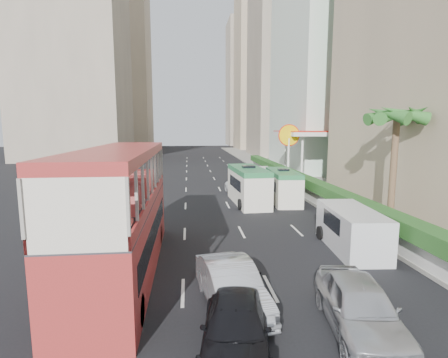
{
  "coord_description": "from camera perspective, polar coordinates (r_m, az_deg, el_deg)",
  "views": [
    {
      "loc": [
        -3.33,
        -13.87,
        5.86
      ],
      "look_at": [
        -1.5,
        4.0,
        3.2
      ],
      "focal_mm": 28.0,
      "sensor_mm": 36.0,
      "label": 1
    }
  ],
  "objects": [
    {
      "name": "shell_station",
      "position": [
        39.33,
        14.01,
        3.63
      ],
      "size": [
        6.5,
        8.0,
        5.5
      ],
      "primitive_type": "cube",
      "color": "silver",
      "rests_on": "ground"
    },
    {
      "name": "tower_mid",
      "position": [
        77.38,
        11.21,
        22.58
      ],
      "size": [
        16.0,
        16.0,
        50.0
      ],
      "primitive_type": "cube",
      "color": "tan",
      "rests_on": "ground"
    },
    {
      "name": "palm_tree",
      "position": [
        21.2,
        25.88,
        0.86
      ],
      "size": [
        0.36,
        0.36,
        6.4
      ],
      "primitive_type": "cylinder",
      "color": "brown",
      "rests_on": "sidewalk"
    },
    {
      "name": "kerb_wall",
      "position": [
        29.91,
        12.83,
        -1.77
      ],
      "size": [
        0.3,
        44.0,
        1.0
      ],
      "primitive_type": "cube",
      "color": "silver",
      "rests_on": "sidewalk"
    },
    {
      "name": "tower_left_b",
      "position": [
        106.92,
        -16.6,
        17.3
      ],
      "size": [
        16.0,
        16.0,
        46.0
      ],
      "primitive_type": "cube",
      "color": "tan",
      "rests_on": "ground"
    },
    {
      "name": "car_silver_lane_a",
      "position": [
        12.28,
        1.19,
        -20.08
      ],
      "size": [
        2.29,
        4.68,
        1.48
      ],
      "primitive_type": "imported",
      "rotation": [
        0.0,
        0.0,
        0.17
      ],
      "color": "#B3B6BA",
      "rests_on": "ground"
    },
    {
      "name": "tower_far_a",
      "position": [
        99.32,
        6.34,
        17.71
      ],
      "size": [
        14.0,
        14.0,
        44.0
      ],
      "primitive_type": "cube",
      "color": "tan",
      "rests_on": "ground"
    },
    {
      "name": "double_decker_bus",
      "position": [
        14.51,
        -16.35,
        -5.19
      ],
      "size": [
        2.5,
        11.0,
        5.06
      ],
      "primitive_type": "cube",
      "color": "#AB2D2B",
      "rests_on": "ground"
    },
    {
      "name": "minibus_near",
      "position": [
        27.08,
        3.99,
        -1.09
      ],
      "size": [
        2.49,
        6.42,
        2.79
      ],
      "primitive_type": "cube",
      "rotation": [
        0.0,
        0.0,
        0.06
      ],
      "color": "silver",
      "rests_on": "ground"
    },
    {
      "name": "sidewalk",
      "position": [
        41.19,
        11.63,
        0.19
      ],
      "size": [
        6.0,
        120.0,
        0.18
      ],
      "primitive_type": "cube",
      "color": "#99968C",
      "rests_on": "ground"
    },
    {
      "name": "panel_van_near",
      "position": [
        18.09,
        20.06,
        -7.72
      ],
      "size": [
        2.36,
        5.08,
        1.98
      ],
      "primitive_type": "cube",
      "rotation": [
        0.0,
        0.0,
        -0.08
      ],
      "color": "silver",
      "rests_on": "ground"
    },
    {
      "name": "tower_left_a",
      "position": [
        74.67,
        -23.73,
        23.38
      ],
      "size": [
        18.0,
        18.0,
        52.0
      ],
      "primitive_type": "cube",
      "color": "tan",
      "rests_on": "ground"
    },
    {
      "name": "minibus_far",
      "position": [
        27.99,
        9.62,
        -1.18
      ],
      "size": [
        2.2,
        5.73,
        2.5
      ],
      "primitive_type": "cube",
      "rotation": [
        0.0,
        0.0,
        -0.06
      ],
      "color": "silver",
      "rests_on": "ground"
    },
    {
      "name": "car_silver_lane_b",
      "position": [
        11.69,
        21.05,
        -22.24
      ],
      "size": [
        2.48,
        4.8,
        1.56
      ],
      "primitive_type": "imported",
      "rotation": [
        0.0,
        0.0,
        -0.14
      ],
      "color": "#B3B6BA",
      "rests_on": "ground"
    },
    {
      "name": "panel_van_far",
      "position": [
        34.91,
        6.12,
        0.22
      ],
      "size": [
        2.2,
        4.7,
        1.83
      ],
      "primitive_type": "cube",
      "rotation": [
        0.0,
        0.0,
        -0.08
      ],
      "color": "silver",
      "rests_on": "ground"
    },
    {
      "name": "ground_plane",
      "position": [
        15.42,
        7.29,
        -13.98
      ],
      "size": [
        200.0,
        200.0,
        0.0
      ],
      "primitive_type": "plane",
      "color": "black",
      "rests_on": "ground"
    },
    {
      "name": "tower_far_b",
      "position": [
        120.45,
        4.05,
        15.13
      ],
      "size": [
        14.0,
        14.0,
        40.0
      ],
      "primitive_type": "cube",
      "color": "tan",
      "rests_on": "ground"
    },
    {
      "name": "van_asset",
      "position": [
        30.95,
        2.82,
        -2.51
      ],
      "size": [
        2.65,
        4.68,
        1.23
      ],
      "primitive_type": "imported",
      "rotation": [
        0.0,
        0.0,
        0.14
      ],
      "color": "silver",
      "rests_on": "ground"
    },
    {
      "name": "car_black",
      "position": [
        10.35,
        1.96,
        -26.04
      ],
      "size": [
        2.5,
        4.67,
        1.29
      ],
      "primitive_type": "imported",
      "rotation": [
        0.0,
        0.0,
        -0.16
      ],
      "color": "black",
      "rests_on": "ground"
    },
    {
      "name": "hedge",
      "position": [
        29.77,
        12.89,
        -0.16
      ],
      "size": [
        1.1,
        44.0,
        0.7
      ],
      "primitive_type": "cube",
      "color": "#2D6626",
      "rests_on": "kerb_wall"
    }
  ]
}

